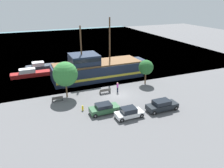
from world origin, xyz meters
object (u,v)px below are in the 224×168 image
at_px(parked_car_curb_mid, 129,113).
at_px(fire_hydrant, 83,108).
at_px(parked_car_curb_rear, 104,108).
at_px(bench_promenade_east, 105,91).
at_px(bench_promenade_west, 57,99).
at_px(parked_car_curb_front, 162,105).
at_px(pirate_ship, 97,69).
at_px(moored_boat_outer, 30,73).
at_px(moored_boat_dockside, 40,66).
at_px(pedestrian_walking_near, 118,87).

height_order(parked_car_curb_mid, fire_hydrant, parked_car_curb_mid).
distance_m(parked_car_curb_rear, bench_promenade_east, 6.70).
bearing_deg(bench_promenade_west, parked_car_curb_front, -32.94).
xyz_separation_m(parked_car_curb_rear, bench_promenade_west, (-5.43, 6.20, -0.27)).
relative_size(parked_car_curb_mid, parked_car_curb_rear, 0.92).
height_order(parked_car_curb_mid, bench_promenade_east, parked_car_curb_mid).
bearing_deg(bench_promenade_west, pirate_ship, 40.03).
relative_size(moored_boat_outer, parked_car_curb_mid, 2.03).
height_order(moored_boat_outer, parked_car_curb_front, moored_boat_outer).
relative_size(parked_car_curb_front, bench_promenade_east, 2.40).
distance_m(fire_hydrant, bench_promenade_west, 5.19).
height_order(fire_hydrant, bench_promenade_east, bench_promenade_east).
relative_size(moored_boat_dockside, parked_car_curb_front, 1.39).
xyz_separation_m(pirate_ship, bench_promenade_east, (-1.15, -7.64, -1.49)).
height_order(pirate_ship, bench_promenade_west, pirate_ship).
bearing_deg(parked_car_curb_mid, parked_car_curb_front, -0.16).
bearing_deg(pedestrian_walking_near, moored_boat_outer, 133.21).
height_order(parked_car_curb_front, bench_promenade_east, parked_car_curb_front).
distance_m(pirate_ship, bench_promenade_east, 7.87).
xyz_separation_m(parked_car_curb_rear, bench_promenade_east, (2.52, 6.21, -0.26)).
bearing_deg(bench_promenade_east, parked_car_curb_front, -58.12).
bearing_deg(moored_boat_outer, fire_hydrant, -71.70).
distance_m(parked_car_curb_rear, bench_promenade_west, 8.25).
bearing_deg(parked_car_curb_mid, parked_car_curb_rear, 137.57).
bearing_deg(bench_promenade_east, pedestrian_walking_near, -7.79).
bearing_deg(bench_promenade_east, moored_boat_outer, 128.81).
bearing_deg(parked_car_curb_front, moored_boat_dockside, 117.52).
distance_m(parked_car_curb_front, bench_promenade_west, 15.88).
bearing_deg(pirate_ship, moored_boat_dockside, 132.48).
distance_m(moored_boat_outer, parked_car_curb_front, 27.91).
distance_m(pirate_ship, moored_boat_outer, 13.84).
distance_m(moored_boat_dockside, pedestrian_walking_near, 21.66).
bearing_deg(parked_car_curb_rear, bench_promenade_west, 131.22).
distance_m(moored_boat_outer, pedestrian_walking_near, 19.42).
bearing_deg(moored_boat_dockside, bench_promenade_east, -64.65).
bearing_deg(pedestrian_walking_near, parked_car_curb_mid, -103.66).
bearing_deg(moored_boat_dockside, pirate_ship, -47.52).
bearing_deg(parked_car_curb_rear, parked_car_curb_mid, -42.43).
bearing_deg(moored_boat_dockside, parked_car_curb_front, -62.48).
xyz_separation_m(parked_car_curb_front, bench_promenade_east, (-5.37, 8.64, -0.32)).
bearing_deg(parked_car_curb_front, pedestrian_walking_near, 111.13).
bearing_deg(fire_hydrant, parked_car_curb_rear, -35.36).
height_order(pirate_ship, parked_car_curb_front, pirate_ship).
xyz_separation_m(moored_boat_outer, parked_car_curb_mid, (11.27, -22.48, 0.08)).
height_order(moored_boat_outer, bench_promenade_east, moored_boat_outer).
height_order(parked_car_curb_front, bench_promenade_west, parked_car_curb_front).
bearing_deg(parked_car_curb_mid, bench_promenade_east, 90.83).
bearing_deg(moored_boat_dockside, bench_promenade_west, -87.59).
relative_size(pirate_ship, fire_hydrant, 24.77).
relative_size(parked_car_curb_mid, pedestrian_walking_near, 2.19).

